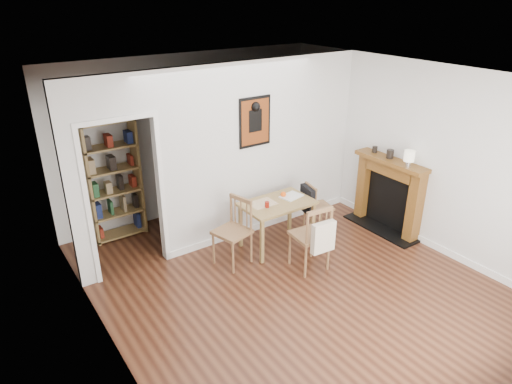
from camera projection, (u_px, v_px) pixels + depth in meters
ground at (287, 280)px, 5.95m from camera, size 5.20×5.20×0.00m
room_shell at (237, 156)px, 6.48m from camera, size 5.20×5.20×5.20m
dining_table at (277, 208)px, 6.51m from camera, size 1.02×0.65×0.70m
chair_left at (232, 233)px, 6.13m from camera, size 0.58×0.58×0.94m
chair_right at (318, 207)px, 6.98m from camera, size 0.52×0.47×0.80m
chair_front at (310, 236)px, 6.02m from camera, size 0.52×0.58×0.96m
bookshelf at (114, 181)px, 6.67m from camera, size 0.77×0.31×1.83m
fireplace at (389, 192)px, 7.00m from camera, size 0.45×1.25×1.16m
red_glass at (267, 205)px, 6.32m from camera, size 0.06×0.06×0.08m
orange_fruit at (283, 194)px, 6.63m from camera, size 0.08×0.08×0.08m
placemat at (262, 203)px, 6.44m from camera, size 0.37×0.28×0.00m
notebook at (291, 196)px, 6.65m from camera, size 0.35×0.29×0.02m
mantel_lamp at (409, 157)px, 6.41m from camera, size 0.15×0.15×0.24m
ceramic_jar_a at (390, 154)px, 6.78m from camera, size 0.11×0.11×0.13m
ceramic_jar_b at (375, 149)px, 7.02m from camera, size 0.08×0.08×0.10m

